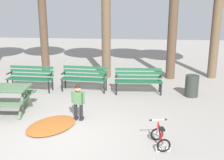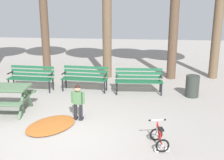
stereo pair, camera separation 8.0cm
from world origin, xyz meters
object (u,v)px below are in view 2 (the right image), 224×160
Objects in this scene: park_bench_left at (85,76)px; park_bench_right at (139,79)px; trash_bin at (192,86)px; child_standing at (78,100)px; park_bench_far_left at (31,76)px; kids_bicycle at (159,138)px.

park_bench_right is (1.89, -0.10, 0.00)m from park_bench_left.
park_bench_right is at bearing 174.29° from trash_bin.
trash_bin is (3.31, 2.28, -0.20)m from child_standing.
park_bench_far_left is 1.00× the size of park_bench_left.
park_bench_left is 2.26× the size of trash_bin.
kids_bicycle is (0.53, -3.69, -0.31)m from park_bench_right.
child_standing reaches higher than trash_bin.
park_bench_left is 1.00× the size of park_bench_right.
child_standing reaches higher than kids_bicycle.
park_bench_left is at bearing 176.90° from park_bench_right.
child_standing is at bearing -82.43° from park_bench_left.
child_standing is at bearing 149.34° from kids_bicycle.
park_bench_far_left reaches higher than kids_bicycle.
trash_bin is (5.56, -0.12, -0.15)m from park_bench_far_left.
kids_bicycle is at bearing -81.85° from park_bench_right.
child_standing is at bearing -122.22° from park_bench_right.
kids_bicycle is 3.73m from trash_bin.
park_bench_right reaches higher than kids_bicycle.
park_bench_left reaches higher than trash_bin.
park_bench_far_left is 5.65m from kids_bicycle.
park_bench_left is 2.66× the size of kids_bicycle.
park_bench_left is at bearing 122.52° from kids_bicycle.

